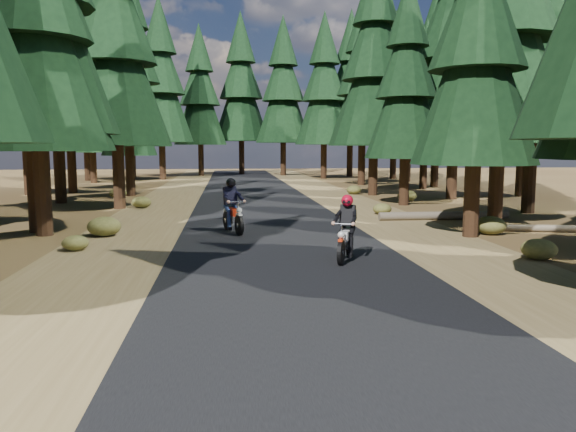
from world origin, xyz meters
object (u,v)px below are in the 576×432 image
object	(u,v)px
log_far	(545,228)
rider_follow	(233,215)
log_near	(444,216)
rider_lead	(346,239)

from	to	relation	value
log_far	rider_follow	world-z (taller)	rider_follow
log_far	log_near	bearing A→B (deg)	134.07
rider_lead	rider_follow	world-z (taller)	rider_follow
log_near	rider_follow	distance (m)	8.53
rider_follow	rider_lead	bearing A→B (deg)	102.30
log_near	rider_follow	bearing A→B (deg)	-163.48
log_near	log_far	xyz separation A→B (m)	(2.11, -3.41, -0.04)
log_near	rider_lead	bearing A→B (deg)	-127.15
log_far	rider_lead	size ratio (longest dim) A/B	2.41
log_far	rider_follow	xyz separation A→B (m)	(-10.26, 0.91, 0.48)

